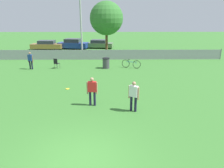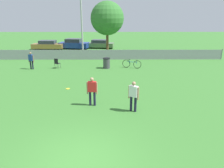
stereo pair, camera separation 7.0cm
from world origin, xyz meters
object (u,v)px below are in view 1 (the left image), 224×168
object	(u,v)px
folding_chair_sideline	(56,63)
parked_car_tan	(47,45)
player_defender_red	(92,89)
tree_near_pole	(106,18)
player_receiver_white	(134,94)
bicycle_sideline	(131,64)
frisbee_disc	(68,89)
parked_car_olive	(99,44)
light_pole	(81,18)
spectator_in_blue	(30,59)
trash_bin	(106,63)
parked_car_blue	(73,44)

from	to	relation	value
folding_chair_sideline	parked_car_tan	size ratio (longest dim) A/B	0.21
player_defender_red	parked_car_tan	xyz separation A→B (m)	(-8.07, 20.70, -0.29)
tree_near_pole	player_receiver_white	distance (m)	18.15
bicycle_sideline	folding_chair_sideline	bearing A→B (deg)	-159.30
player_defender_red	frisbee_disc	world-z (taller)	player_defender_red
player_receiver_white	parked_car_tan	world-z (taller)	player_receiver_white
tree_near_pole	parked_car_olive	size ratio (longest dim) A/B	1.46
tree_near_pole	frisbee_disc	distance (m)	15.02
light_pole	player_receiver_white	world-z (taller)	light_pole
folding_chair_sideline	spectator_in_blue	bearing A→B (deg)	29.30
trash_bin	parked_car_blue	bearing A→B (deg)	112.08
player_receiver_white	bicycle_sideline	world-z (taller)	player_receiver_white
player_receiver_white	folding_chair_sideline	size ratio (longest dim) A/B	1.72
tree_near_pole	bicycle_sideline	distance (m)	9.25
tree_near_pole	spectator_in_blue	world-z (taller)	tree_near_pole
player_receiver_white	player_defender_red	bearing A→B (deg)	-167.31
parked_car_tan	bicycle_sideline	bearing A→B (deg)	-44.25
trash_bin	parked_car_tan	bearing A→B (deg)	126.41
player_defender_red	frisbee_disc	size ratio (longest dim) A/B	6.23
parked_car_blue	folding_chair_sideline	bearing A→B (deg)	-78.57
player_receiver_white	frisbee_disc	xyz separation A→B (m)	(-4.09, 3.62, -0.92)
bicycle_sideline	trash_bin	xyz separation A→B (m)	(-2.39, -0.11, 0.11)
parked_car_blue	tree_near_pole	bearing A→B (deg)	-30.96
player_defender_red	folding_chair_sideline	size ratio (longest dim) A/B	1.72
trash_bin	parked_car_blue	world-z (taller)	parked_car_blue
light_pole	trash_bin	size ratio (longest dim) A/B	7.50
bicycle_sideline	trash_bin	size ratio (longest dim) A/B	1.76
light_pole	trash_bin	distance (m)	7.53
parked_car_tan	spectator_in_blue	bearing A→B (deg)	-79.36
player_defender_red	folding_chair_sideline	xyz separation A→B (m)	(-4.02, 8.89, -0.40)
player_receiver_white	parked_car_olive	world-z (taller)	player_receiver_white
tree_near_pole	parked_car_blue	world-z (taller)	tree_near_pole
tree_near_pole	folding_chair_sideline	world-z (taller)	tree_near_pole
tree_near_pole	player_defender_red	distance (m)	17.34
folding_chair_sideline	parked_car_olive	world-z (taller)	parked_car_olive
frisbee_disc	parked_car_tan	xyz separation A→B (m)	(-6.17, 17.86, 0.63)
tree_near_pole	trash_bin	world-z (taller)	tree_near_pole
light_pole	parked_car_olive	world-z (taller)	light_pole
folding_chair_sideline	trash_bin	bearing A→B (deg)	-158.54
frisbee_disc	tree_near_pole	bearing A→B (deg)	79.82
player_receiver_white	parked_car_olive	distance (m)	22.84
tree_near_pole	folding_chair_sideline	xyz separation A→B (m)	(-4.65, -8.08, -3.87)
spectator_in_blue	folding_chair_sideline	xyz separation A→B (m)	(2.27, 0.31, -0.38)
spectator_in_blue	frisbee_disc	world-z (taller)	spectator_in_blue
light_pole	trash_bin	xyz separation A→B (m)	(2.90, -5.73, -3.94)
spectator_in_blue	parked_car_blue	size ratio (longest dim) A/B	0.35
spectator_in_blue	trash_bin	size ratio (longest dim) A/B	1.61
trash_bin	player_receiver_white	bearing A→B (deg)	-80.95
spectator_in_blue	parked_car_olive	size ratio (longest dim) A/B	0.36
frisbee_disc	parked_car_tan	distance (m)	18.90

